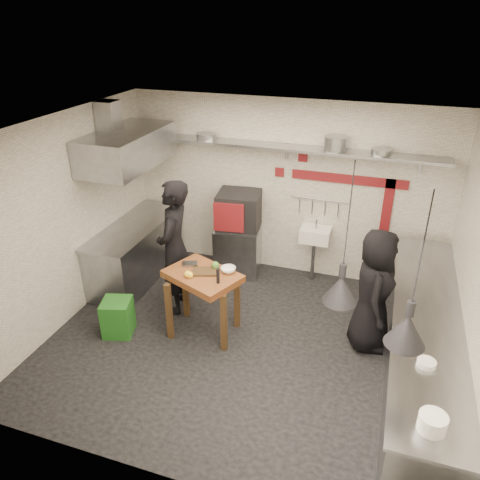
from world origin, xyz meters
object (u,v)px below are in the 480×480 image
(oven_stand, at_px, (238,249))
(green_bin, at_px, (118,317))
(combi_oven, at_px, (239,210))
(prep_table, at_px, (204,303))
(chef_left, at_px, (174,248))
(chef_right, at_px, (374,291))

(oven_stand, distance_m, green_bin, 2.32)
(combi_oven, distance_m, green_bin, 2.48)
(prep_table, xyz_separation_m, chef_left, (-0.59, 0.41, 0.52))
(combi_oven, xyz_separation_m, prep_table, (0.09, -1.72, -0.63))
(chef_right, bearing_deg, combi_oven, 53.79)
(combi_oven, bearing_deg, prep_table, -94.90)
(oven_stand, relative_size, chef_left, 0.41)
(prep_table, relative_size, chef_left, 0.47)
(oven_stand, bearing_deg, chef_right, -37.53)
(combi_oven, xyz_separation_m, green_bin, (-1.00, -2.11, -0.84))
(combi_oven, xyz_separation_m, chef_right, (2.19, -1.28, -0.27))
(oven_stand, xyz_separation_m, combi_oven, (0.01, 0.02, 0.69))
(oven_stand, height_order, combi_oven, combi_oven)
(combi_oven, relative_size, chef_left, 0.33)
(oven_stand, xyz_separation_m, chef_right, (2.20, -1.26, 0.42))
(prep_table, distance_m, chef_left, 0.89)
(oven_stand, height_order, chef_left, chef_left)
(chef_right, bearing_deg, chef_left, 84.63)
(combi_oven, relative_size, green_bin, 1.31)
(green_bin, bearing_deg, combi_oven, 64.53)
(green_bin, relative_size, chef_left, 0.26)
(green_bin, distance_m, chef_right, 3.35)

